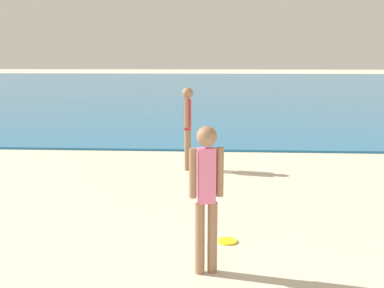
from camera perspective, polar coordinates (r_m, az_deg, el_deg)
water at (r=41.85m, az=2.55°, el=7.14°), size 160.00×60.00×0.06m
person_standing at (r=5.11m, az=1.74°, el=-5.72°), size 0.37×0.22×1.64m
frisbee at (r=6.25m, az=4.30°, el=-11.61°), size 0.25×0.25×0.03m
person_distant at (r=9.94m, az=-0.53°, el=2.51°), size 0.23×0.40×1.75m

